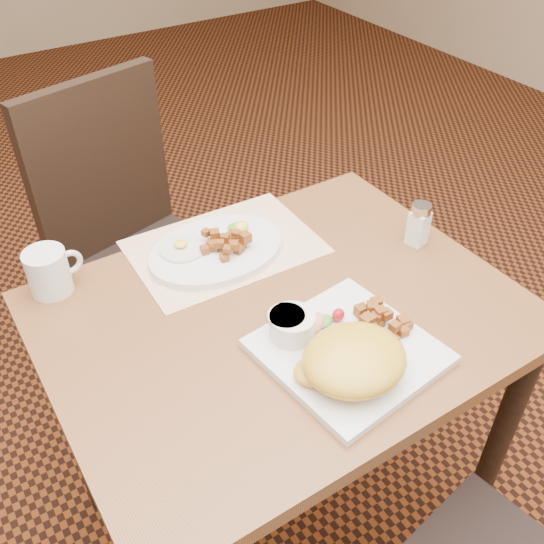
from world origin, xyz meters
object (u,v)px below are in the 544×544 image
at_px(table, 283,349).
at_px(plate_oval, 217,250).
at_px(plate_square, 348,351).
at_px(chair_far, 134,237).
at_px(salt_shaker, 419,224).
at_px(coffee_mug, 49,271).

xyz_separation_m(table, plate_oval, (-0.02, 0.23, 0.12)).
distance_m(plate_square, plate_oval, 0.39).
distance_m(chair_far, salt_shaker, 0.82).
relative_size(plate_oval, coffee_mug, 2.66).
height_order(table, plate_square, plate_square).
bearing_deg(plate_oval, table, -84.41).
bearing_deg(plate_square, salt_shaker, 28.73).
bearing_deg(coffee_mug, chair_far, 51.57).
height_order(table, chair_far, chair_far).
xyz_separation_m(plate_oval, salt_shaker, (0.39, -0.20, 0.04)).
bearing_deg(salt_shaker, plate_oval, 152.71).
bearing_deg(table, plate_square, -78.47).
bearing_deg(plate_oval, plate_square, -81.94).
xyz_separation_m(chair_far, salt_shaker, (0.43, -0.65, 0.26)).
distance_m(salt_shaker, coffee_mug, 0.78).
xyz_separation_m(chair_far, plate_oval, (0.04, -0.45, 0.22)).
height_order(plate_square, plate_oval, plate_oval).
bearing_deg(coffee_mug, table, -40.34).
bearing_deg(chair_far, salt_shaker, 109.16).
height_order(table, salt_shaker, salt_shaker).
bearing_deg(plate_oval, coffee_mug, 167.47).
relative_size(table, plate_square, 3.21).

